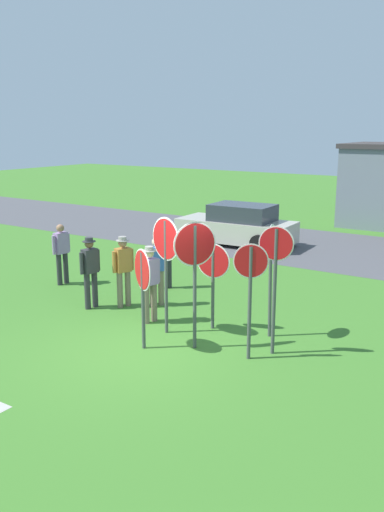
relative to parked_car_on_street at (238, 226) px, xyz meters
name	(u,v)px	position (x,y,z in m)	size (l,w,h in m)	color
ground_plane	(142,349)	(3.18, -9.69, -0.69)	(80.00, 80.00, 0.00)	#3D7528
street_asphalt	(331,249)	(3.18, 1.16, -0.68)	(60.00, 6.40, 0.01)	#4C4C51
parked_car_on_street	(238,226)	(0.00, 0.00, 0.00)	(4.37, 2.16, 1.51)	#B7B2A3
stop_sign_tallest	(271,262)	(4.96, -7.68, 0.90)	(0.14, 0.65, 2.37)	#474C4C
stop_sign_leaning_right	(275,270)	(5.41, -8.46, 0.99)	(0.64, 0.19, 2.51)	#474C4C
stop_sign_far_back	(166,253)	(3.05, -8.69, 1.04)	(0.86, 0.29, 2.49)	#474C4C
stop_sign_nearest	(195,262)	(4.00, -9.05, 1.07)	(0.50, 0.72, 2.54)	#474C4C
stop_sign_low_front	(142,281)	(3.17, -9.62, 0.69)	(0.71, 0.43, 2.01)	#474C4C
stop_sign_leaning_left	(250,283)	(5.14, -8.93, 0.80)	(0.58, 0.32, 2.23)	#474C4C
stop_sign_center_cluster	(213,271)	(3.75, -7.94, 0.59)	(0.75, 0.12, 1.89)	#474C4C
person_in_dark_shirt	(123,267)	(1.18, -7.86, 0.30)	(0.33, 0.54, 1.74)	#7A6B56
person_near_signs	(165,254)	(1.09, -6.05, 0.26)	(0.42, 0.43, 1.69)	#2D2D33
person_holding_notes	(90,268)	(0.59, -8.37, 0.30)	(0.32, 0.56, 1.74)	#2D2D33
person_in_blue	(62,251)	(-1.51, -7.30, 0.26)	(0.26, 0.57, 1.69)	#2D2D33
person_in_teal	(150,280)	(2.38, -8.37, 0.30)	(0.31, 0.56, 1.74)	#7A6B56
person_on_left	(156,268)	(1.79, -7.35, 0.26)	(0.39, 0.47, 1.69)	#7A6B56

